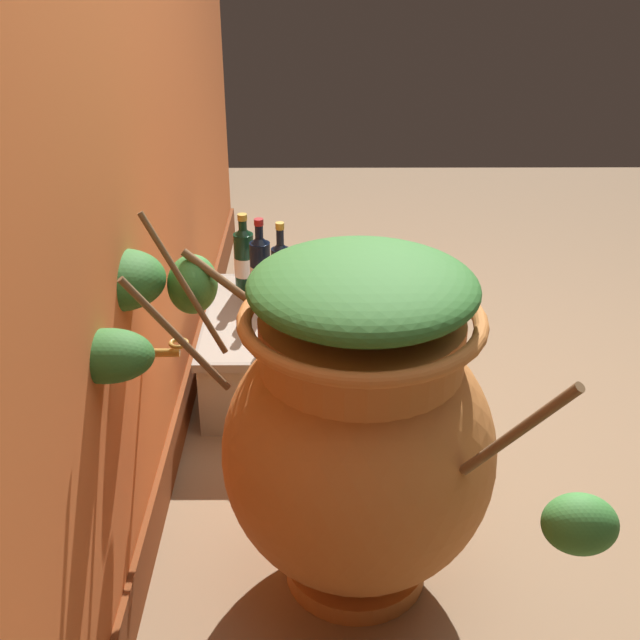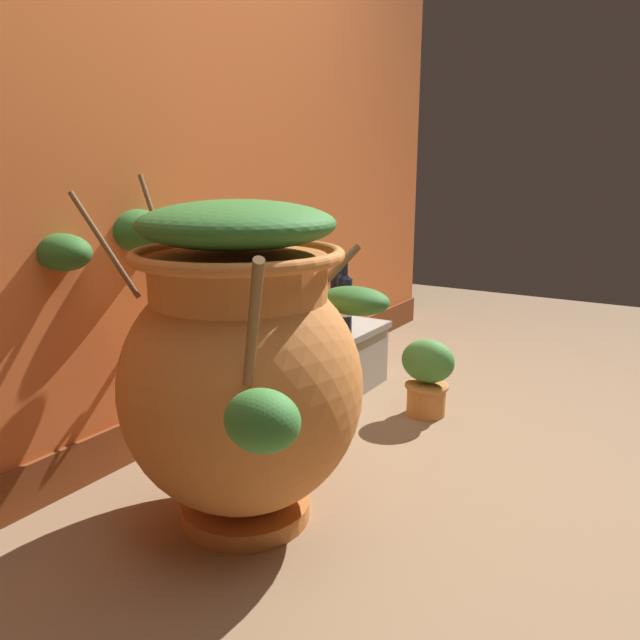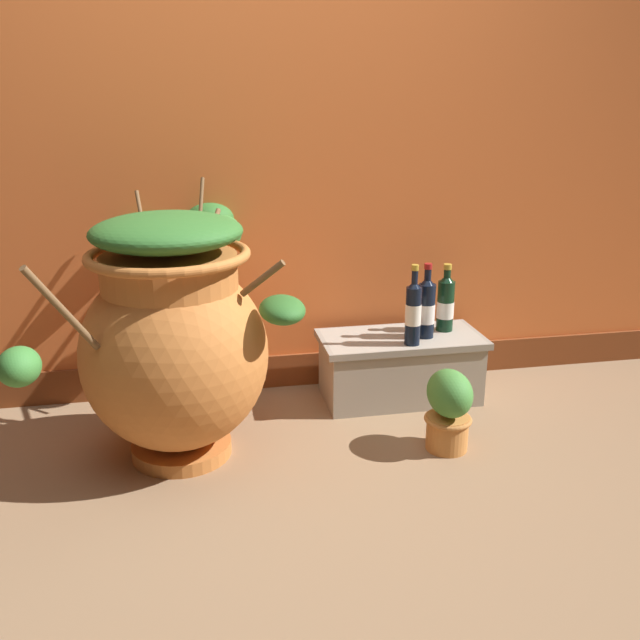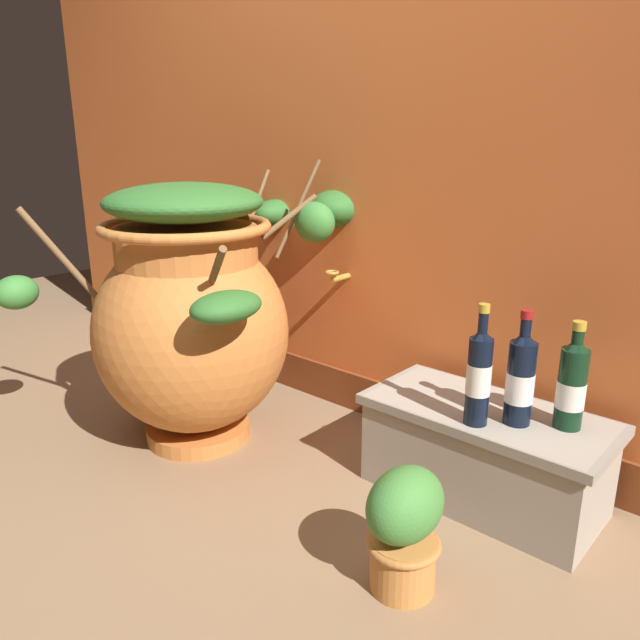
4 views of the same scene
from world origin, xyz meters
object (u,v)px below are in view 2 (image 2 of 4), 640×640
wine_bottle_middle (339,299)px  wine_bottle_right (344,302)px  wine_bottle_left (338,294)px  terracotta_urn (239,360)px  potted_shrub (427,375)px

wine_bottle_middle → wine_bottle_right: size_ratio=0.95×
wine_bottle_left → wine_bottle_middle: 0.14m
wine_bottle_left → wine_bottle_middle: size_ratio=0.93×
terracotta_urn → wine_bottle_left: bearing=17.2°
wine_bottle_middle → wine_bottle_right: bearing=-137.3°
wine_bottle_middle → terracotta_urn: bearing=-164.5°
wine_bottle_left → potted_shrub: wine_bottle_left is taller
wine_bottle_left → wine_bottle_middle: bearing=-149.2°
wine_bottle_left → wine_bottle_right: wine_bottle_right is taller
wine_bottle_right → potted_shrub: 0.48m
wine_bottle_middle → wine_bottle_left: bearing=30.8°
potted_shrub → wine_bottle_left: bearing=71.8°
wine_bottle_left → wine_bottle_right: (-0.21, -0.15, 0.02)m
wine_bottle_left → potted_shrub: 0.63m
terracotta_urn → wine_bottle_middle: 1.13m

